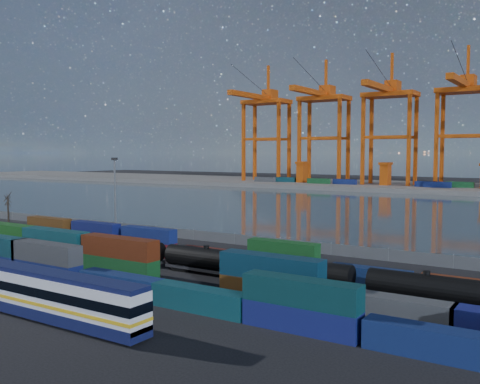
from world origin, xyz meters
The scene contains 13 objects.
ground centered at (0.00, 0.00, 0.00)m, with size 700.00×700.00×0.00m, color black.
harbor_water centered at (0.00, 105.00, 0.01)m, with size 700.00×700.00×0.00m, color #303E45.
far_quay centered at (0.00, 210.00, 1.00)m, with size 700.00×70.00×2.00m, color #514F4C.
container_row_south centered at (5.56, -10.57, 2.31)m, with size 140.31×2.48×5.27m.
container_row_mid centered at (12.18, -3.23, 2.34)m, with size 141.90×2.64×5.63m.
container_row_north centered at (-12.23, 11.03, 1.86)m, with size 127.98×2.23×4.75m.
tanker_string centered at (18.36, 4.46, 2.13)m, with size 122.29×2.96×4.24m.
waterfront_fence centered at (0.00, 28.00, 1.00)m, with size 160.12×0.12×2.20m.
bare_tree centered at (-66.69, 24.49, 3.85)m, with size 1.93×2.01×7.77m.
yard_light_mast centered at (-30.00, 26.00, 9.30)m, with size 1.60×0.40×16.60m.
gantry_cranes centered at (-7.50, 203.23, 40.85)m, with size 200.63×49.21×66.64m.
quay_containers centered at (-11.00, 195.46, 3.30)m, with size 172.58×10.99×2.60m.
straddle_carriers centered at (-2.50, 200.00, 7.82)m, with size 140.00×7.00×11.10m.
Camera 1 is at (56.12, -57.20, 17.56)m, focal length 40.00 mm.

